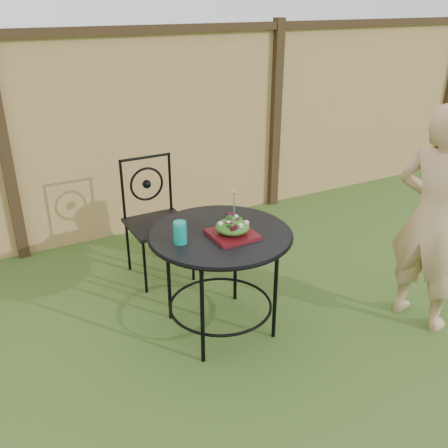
# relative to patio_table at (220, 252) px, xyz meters

# --- Properties ---
(ground) EXTENTS (60.00, 60.00, 0.00)m
(ground) POSITION_rel_patio_table_xyz_m (0.26, -0.41, -0.59)
(ground) COLOR #2B4C18
(ground) RESTS_ON ground
(fence) EXTENTS (8.00, 0.12, 1.90)m
(fence) POSITION_rel_patio_table_xyz_m (0.26, 1.78, 0.36)
(fence) COLOR #DFB46E
(fence) RESTS_ON ground
(patio_table) EXTENTS (0.92, 0.92, 0.72)m
(patio_table) POSITION_rel_patio_table_xyz_m (0.00, 0.00, 0.00)
(patio_table) COLOR black
(patio_table) RESTS_ON ground
(patio_chair) EXTENTS (0.46, 0.46, 0.95)m
(patio_chair) POSITION_rel_patio_table_xyz_m (-0.09, 0.92, -0.08)
(patio_chair) COLOR black
(patio_chair) RESTS_ON ground
(diner) EXTENTS (0.48, 0.62, 1.53)m
(diner) POSITION_rel_patio_table_xyz_m (1.28, -0.56, 0.18)
(diner) COLOR tan
(diner) RESTS_ON ground
(salad_plate) EXTENTS (0.27, 0.27, 0.02)m
(salad_plate) POSITION_rel_patio_table_xyz_m (0.04, -0.08, 0.15)
(salad_plate) COLOR #3E080E
(salad_plate) RESTS_ON patio_table
(salad) EXTENTS (0.21, 0.21, 0.08)m
(salad) POSITION_rel_patio_table_xyz_m (0.04, -0.08, 0.20)
(salad) COLOR #235614
(salad) RESTS_ON salad_plate
(fork) EXTENTS (0.01, 0.01, 0.18)m
(fork) POSITION_rel_patio_table_xyz_m (0.05, -0.08, 0.33)
(fork) COLOR silver
(fork) RESTS_ON salad
(drinking_glass) EXTENTS (0.08, 0.08, 0.14)m
(drinking_glass) POSITION_rel_patio_table_xyz_m (-0.28, -0.02, 0.21)
(drinking_glass) COLOR #0EA69A
(drinking_glass) RESTS_ON patio_table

